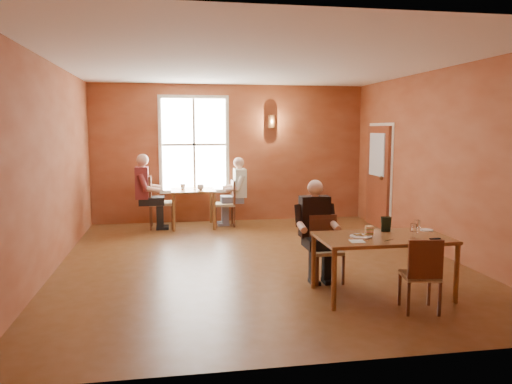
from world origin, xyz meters
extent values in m
cube|color=brown|center=(0.00, 0.00, 0.00)|extent=(6.00, 7.00, 0.01)
cube|color=brown|center=(0.00, 3.50, 1.50)|extent=(6.00, 0.04, 3.00)
cube|color=brown|center=(0.00, -3.50, 1.50)|extent=(6.00, 0.04, 3.00)
cube|color=brown|center=(-3.00, 0.00, 1.50)|extent=(0.04, 7.00, 3.00)
cube|color=brown|center=(3.00, 0.00, 1.50)|extent=(0.04, 7.00, 3.00)
cube|color=white|center=(0.00, 0.00, 3.00)|extent=(6.00, 7.00, 0.04)
cube|color=white|center=(-0.80, 3.45, 1.70)|extent=(1.36, 0.10, 1.96)
cube|color=maroon|center=(2.94, 2.30, 1.05)|extent=(0.12, 1.04, 2.10)
cylinder|color=brown|center=(0.90, 3.40, 2.20)|extent=(0.16, 0.16, 0.28)
cylinder|color=silver|center=(0.92, -1.88, 0.76)|extent=(0.34, 0.34, 0.03)
cube|color=tan|center=(1.04, -1.84, 0.79)|extent=(0.10, 0.10, 0.11)
cube|color=black|center=(1.36, -1.62, 0.84)|extent=(0.13, 0.08, 0.19)
cube|color=silver|center=(1.18, -2.10, 0.74)|extent=(0.17, 0.11, 0.00)
cube|color=silver|center=(0.79, -2.10, 0.74)|extent=(0.18, 0.18, 0.01)
cylinder|color=silver|center=(1.91, -1.64, 0.75)|extent=(0.21, 0.21, 0.01)
cube|color=black|center=(1.74, -2.14, 0.75)|extent=(0.13, 0.05, 0.02)
imported|color=silver|center=(-0.71, 2.79, 0.84)|extent=(0.16, 0.16, 0.11)
imported|color=white|center=(-1.07, 3.02, 0.84)|extent=(0.11, 0.11, 0.10)
camera|label=1|loc=(-1.33, -7.46, 2.03)|focal=35.00mm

